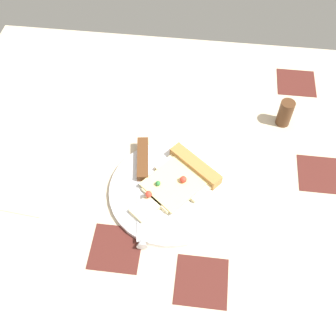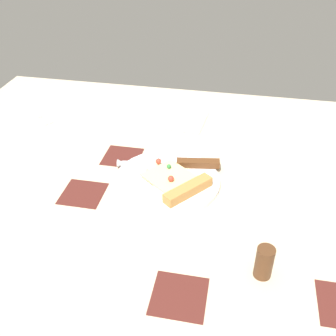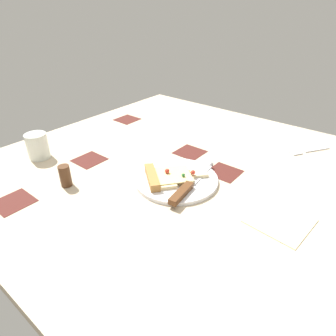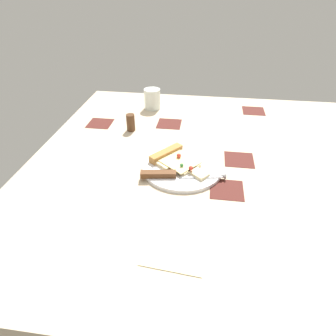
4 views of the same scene
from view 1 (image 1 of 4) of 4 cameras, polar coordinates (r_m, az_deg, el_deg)
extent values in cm
cube|color=#C6B293|center=(78.69, 3.46, -9.28)|extent=(112.01, 112.01, 3.00)
cube|color=#4C1E19|center=(73.79, 4.61, -15.29)|extent=(9.00, 9.00, 0.20)
cube|color=#4C1E19|center=(106.11, 17.18, 11.08)|extent=(9.00, 9.00, 0.20)
cube|color=#4C1E19|center=(76.47, -7.16, -10.93)|extent=(9.00, 9.00, 0.20)
cube|color=#4C1E19|center=(89.42, 20.19, -0.87)|extent=(9.00, 9.00, 0.20)
cylinder|color=silver|center=(81.00, 0.31, -3.18)|extent=(23.80, 23.80, 1.09)
cube|color=beige|center=(81.73, 2.31, -1.13)|extent=(11.58, 12.33, 1.00)
cube|color=beige|center=(79.55, -0.46, -3.41)|extent=(8.88, 9.12, 1.00)
cube|color=beige|center=(77.86, -3.12, -5.58)|extent=(6.31, 6.07, 1.00)
cube|color=#EDD88C|center=(79.96, 0.83, -2.11)|extent=(13.56, 13.44, 0.30)
cube|color=#B27A3D|center=(82.56, 3.78, 0.30)|extent=(9.56, 10.97, 2.20)
sphere|color=red|center=(79.50, 2.11, -1.58)|extent=(1.35, 1.35, 1.35)
sphere|color=red|center=(77.75, -2.68, -3.61)|extent=(1.30, 1.30, 1.30)
sphere|color=#2D7A38|center=(79.18, -1.37, -2.12)|extent=(1.01, 1.01, 1.01)
cube|color=silver|center=(77.90, -3.54, -6.09)|extent=(12.16, 3.73, 0.30)
cone|color=silver|center=(75.12, -3.58, -10.08)|extent=(2.27, 2.27, 2.00)
cube|color=#593319|center=(83.94, -3.49, 1.27)|extent=(10.21, 3.64, 1.60)
cylinder|color=#4C2D19|center=(93.72, 15.80, 7.28)|extent=(3.09, 3.09, 6.20)
cube|color=beige|center=(87.38, -19.49, -2.01)|extent=(14.12, 14.12, 0.40)
camera|label=2|loc=(0.89, 61.13, 20.97)|focal=43.00mm
camera|label=3|loc=(1.12, -23.47, 38.92)|focal=30.72mm
camera|label=4|loc=(0.87, -59.01, 17.53)|focal=31.16mm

